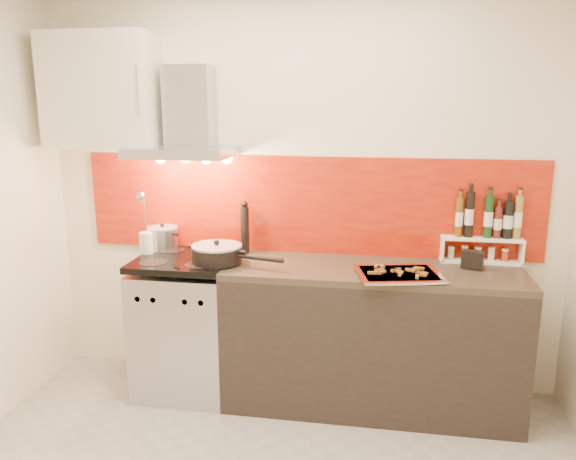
% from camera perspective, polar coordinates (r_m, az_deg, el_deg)
% --- Properties ---
extents(back_wall, '(3.40, 0.02, 2.60)m').
position_cam_1_polar(back_wall, '(3.69, 1.18, 3.81)').
color(back_wall, silver).
rests_on(back_wall, ground).
extents(backsplash, '(3.00, 0.02, 0.64)m').
position_cam_1_polar(backsplash, '(3.69, 1.92, 2.53)').
color(backsplash, '#930C08').
rests_on(backsplash, back_wall).
extents(range_stove, '(0.60, 0.60, 0.91)m').
position_cam_1_polar(range_stove, '(3.81, -10.20, -9.55)').
color(range_stove, '#B7B7BA').
rests_on(range_stove, ground).
extents(counter, '(1.80, 0.60, 0.90)m').
position_cam_1_polar(counter, '(3.60, 8.41, -10.68)').
color(counter, black).
rests_on(counter, ground).
extents(range_hood, '(0.62, 0.50, 0.61)m').
position_cam_1_polar(range_hood, '(3.66, -10.26, 10.50)').
color(range_hood, '#B7B7BA').
rests_on(range_hood, back_wall).
extents(upper_cabinet, '(0.70, 0.35, 0.72)m').
position_cam_1_polar(upper_cabinet, '(3.87, -18.34, 13.25)').
color(upper_cabinet, beige).
rests_on(upper_cabinet, back_wall).
extents(stock_pot, '(0.21, 0.21, 0.18)m').
position_cam_1_polar(stock_pot, '(3.88, -12.59, -0.79)').
color(stock_pot, '#B7B7BA').
rests_on(stock_pot, range_stove).
extents(saute_pan, '(0.60, 0.31, 0.14)m').
position_cam_1_polar(saute_pan, '(3.51, -7.15, -2.39)').
color(saute_pan, black).
rests_on(saute_pan, range_stove).
extents(utensil_jar, '(0.09, 0.13, 0.43)m').
position_cam_1_polar(utensil_jar, '(3.78, -14.27, -0.59)').
color(utensil_jar, silver).
rests_on(utensil_jar, range_stove).
extents(pepper_mill, '(0.06, 0.06, 0.35)m').
position_cam_1_polar(pepper_mill, '(3.71, -4.40, 0.21)').
color(pepper_mill, black).
rests_on(pepper_mill, counter).
extents(step_shelf, '(0.49, 0.13, 0.44)m').
position_cam_1_polar(step_shelf, '(3.69, 19.47, -0.23)').
color(step_shelf, white).
rests_on(step_shelf, counter).
extents(caddy_box, '(0.14, 0.09, 0.11)m').
position_cam_1_polar(caddy_box, '(3.54, 18.24, -2.87)').
color(caddy_box, black).
rests_on(caddy_box, counter).
extents(baking_tray, '(0.54, 0.46, 0.03)m').
position_cam_1_polar(baking_tray, '(3.30, 11.20, -4.40)').
color(baking_tray, silver).
rests_on(baking_tray, counter).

